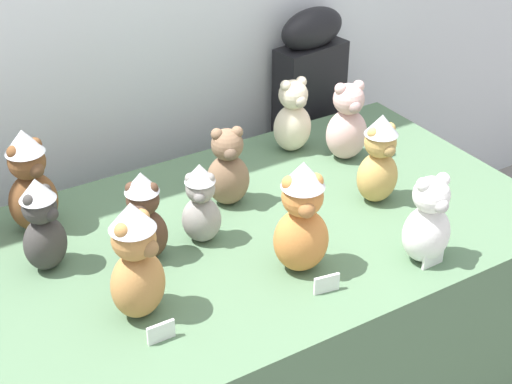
% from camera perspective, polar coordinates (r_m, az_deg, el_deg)
% --- Properties ---
extents(display_table, '(1.69, 0.99, 0.71)m').
position_cam_1_polar(display_table, '(2.47, -0.00, -9.45)').
color(display_table, '#4C6B4C').
rests_on(display_table, ground_plane).
extents(instrument_case, '(0.29, 0.16, 1.08)m').
position_cam_1_polar(instrument_case, '(3.08, 3.81, 3.77)').
color(instrument_case, black).
rests_on(instrument_case, ground_plane).
extents(teddy_bear_mocha, '(0.16, 0.14, 0.25)m').
position_cam_1_polar(teddy_bear_mocha, '(2.31, -2.08, 1.71)').
color(teddy_bear_mocha, '#7F6047').
rests_on(teddy_bear_mocha, display_table).
extents(teddy_bear_snow, '(0.15, 0.13, 0.26)m').
position_cam_1_polar(teddy_bear_snow, '(2.11, 12.47, -2.13)').
color(teddy_bear_snow, white).
rests_on(teddy_bear_snow, display_table).
extents(teddy_bear_ash, '(0.14, 0.14, 0.24)m').
position_cam_1_polar(teddy_bear_ash, '(2.14, -4.05, -0.88)').
color(teddy_bear_ash, gray).
rests_on(teddy_bear_ash, display_table).
extents(teddy_bear_honey, '(0.13, 0.12, 0.29)m').
position_cam_1_polar(teddy_bear_honey, '(2.34, 8.99, 2.36)').
color(teddy_bear_honey, tan).
rests_on(teddy_bear_honey, display_table).
extents(teddy_bear_blush, '(0.16, 0.14, 0.27)m').
position_cam_1_polar(teddy_bear_blush, '(2.57, 6.70, 5.02)').
color(teddy_bear_blush, beige).
rests_on(teddy_bear_blush, display_table).
extents(teddy_bear_cocoa, '(0.16, 0.15, 0.27)m').
position_cam_1_polar(teddy_bear_cocoa, '(2.08, -8.18, -1.82)').
color(teddy_bear_cocoa, '#4C3323').
rests_on(teddy_bear_cocoa, display_table).
extents(teddy_bear_charcoal, '(0.16, 0.15, 0.27)m').
position_cam_1_polar(teddy_bear_charcoal, '(2.10, -15.36, -2.36)').
color(teddy_bear_charcoal, '#383533').
rests_on(teddy_bear_charcoal, display_table).
extents(teddy_bear_chestnut, '(0.17, 0.15, 0.31)m').
position_cam_1_polar(teddy_bear_chestnut, '(2.26, -16.19, 0.74)').
color(teddy_bear_chestnut, brown).
rests_on(teddy_bear_chestnut, display_table).
extents(teddy_bear_ginger, '(0.18, 0.17, 0.32)m').
position_cam_1_polar(teddy_bear_ginger, '(2.01, 3.34, -1.95)').
color(teddy_bear_ginger, '#D17F3D').
rests_on(teddy_bear_ginger, display_table).
extents(teddy_bear_caramel, '(0.18, 0.17, 0.32)m').
position_cam_1_polar(teddy_bear_caramel, '(1.88, -8.77, -5.04)').
color(teddy_bear_caramel, '#B27A42').
rests_on(teddy_bear_caramel, display_table).
extents(teddy_bear_cream, '(0.13, 0.12, 0.26)m').
position_cam_1_polar(teddy_bear_cream, '(2.61, 2.71, 5.48)').
color(teddy_bear_cream, beige).
rests_on(teddy_bear_cream, display_table).
extents(name_card_front_left, '(0.07, 0.02, 0.05)m').
position_cam_1_polar(name_card_front_left, '(2.01, 5.16, -6.72)').
color(name_card_front_left, white).
rests_on(name_card_front_left, display_table).
extents(name_card_front_middle, '(0.07, 0.01, 0.05)m').
position_cam_1_polar(name_card_front_middle, '(2.14, 12.82, -4.73)').
color(name_card_front_middle, white).
rests_on(name_card_front_middle, display_table).
extents(name_card_front_right, '(0.07, 0.01, 0.05)m').
position_cam_1_polar(name_card_front_right, '(1.87, -6.97, -10.15)').
color(name_card_front_right, white).
rests_on(name_card_front_right, display_table).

